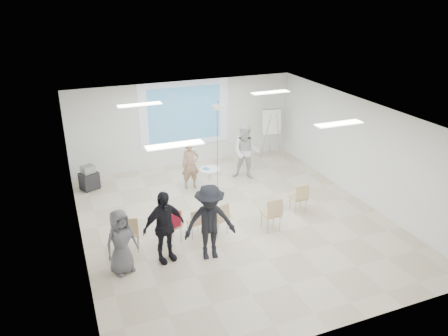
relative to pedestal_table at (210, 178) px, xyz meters
name	(u,v)px	position (x,y,z in m)	size (l,w,h in m)	color
floor	(235,222)	(0.01, -1.99, -0.49)	(8.00, 9.00, 0.10)	beige
ceiling	(236,113)	(0.01, -1.99, 2.61)	(8.00, 9.00, 0.10)	white
wall_back	(185,123)	(0.01, 2.56, 1.06)	(8.00, 0.10, 3.00)	silver
wall_left	(74,196)	(-4.04, -1.99, 1.06)	(0.10, 9.00, 3.00)	silver
wall_right	(362,150)	(4.06, -1.99, 1.06)	(0.10, 9.00, 3.00)	silver
projection_halo	(185,114)	(0.01, 2.50, 1.41)	(3.20, 0.01, 2.30)	silver
projection_image	(185,114)	(0.01, 2.48, 1.41)	(2.60, 0.01, 1.90)	teal
pedestal_table	(210,178)	(0.00, 0.00, 0.00)	(0.80, 0.80, 0.78)	white
player_left	(190,162)	(-0.46, 0.48, 0.45)	(0.64, 0.44, 1.76)	#9E7B61
player_right	(246,149)	(1.47, 0.52, 0.59)	(0.98, 0.79, 2.04)	silver
controller_left	(193,150)	(-0.28, 0.73, 0.73)	(0.04, 0.13, 0.04)	silver
controller_right	(238,137)	(1.29, 0.77, 0.94)	(0.04, 0.13, 0.04)	silver
chair_far_left	(129,231)	(-2.92, -2.42, 0.12)	(0.53, 0.56, 0.94)	tan
chair_left_mid	(173,224)	(-1.87, -2.47, 0.10)	(0.56, 0.58, 0.91)	tan
chair_left_inner	(196,221)	(-1.24, -2.41, 0.03)	(0.42, 0.44, 0.79)	tan
chair_center	(220,217)	(-0.65, -2.56, 0.10)	(0.56, 0.57, 0.90)	tan
chair_right_inner	(273,212)	(0.70, -2.86, 0.13)	(0.45, 0.48, 0.95)	tan
chair_right_far	(300,196)	(1.89, -2.25, 0.08)	(0.42, 0.45, 0.88)	tan
red_jacket	(173,221)	(-1.90, -2.62, 0.28)	(0.41, 0.09, 0.39)	maroon
laptop	(195,221)	(-1.25, -2.32, -0.01)	(0.29, 0.21, 0.02)	black
audience_left	(164,222)	(-2.23, -3.10, 0.58)	(1.18, 0.71, 2.03)	black
audience_mid	(210,218)	(-1.21, -3.38, 0.62)	(1.37, 0.75, 2.12)	black
audience_outer	(121,238)	(-3.23, -3.18, 0.43)	(0.84, 0.55, 1.72)	#5D5C61
flipchart_easel	(272,122)	(3.13, 1.93, 0.95)	(0.81, 0.62, 1.88)	gray
av_cart	(89,179)	(-3.47, 1.54, -0.07)	(0.66, 0.61, 0.80)	black
ceiling_projector	(218,112)	(0.11, -0.50, 2.25)	(0.30, 0.25, 3.00)	white
fluor_panel_nw	(140,105)	(-1.99, 0.01, 2.53)	(1.20, 0.30, 0.02)	white
fluor_panel_ne	(270,92)	(2.01, 0.01, 2.53)	(1.20, 0.30, 0.02)	white
fluor_panel_sw	(175,145)	(-1.99, -3.49, 2.53)	(1.20, 0.30, 0.02)	white
fluor_panel_se	(339,124)	(2.01, -3.49, 2.53)	(1.20, 0.30, 0.02)	white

